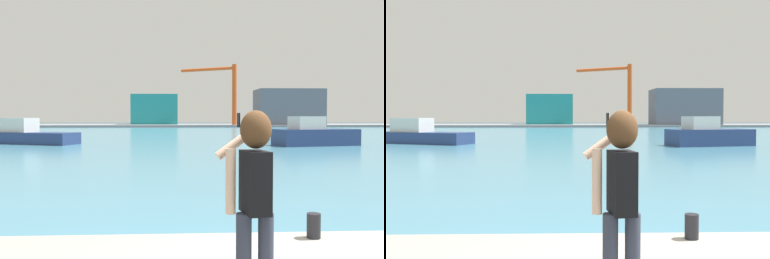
% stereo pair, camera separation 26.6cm
% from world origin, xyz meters
% --- Properties ---
extents(ground_plane, '(220.00, 220.00, 0.00)m').
position_xyz_m(ground_plane, '(0.00, 50.00, 0.00)').
color(ground_plane, '#334751').
extents(harbor_water, '(140.00, 100.00, 0.02)m').
position_xyz_m(harbor_water, '(0.00, 52.00, 0.01)').
color(harbor_water, teal).
rests_on(harbor_water, ground_plane).
extents(far_shore_dock, '(140.00, 20.00, 0.51)m').
position_xyz_m(far_shore_dock, '(0.00, 92.00, 0.26)').
color(far_shore_dock, gray).
rests_on(far_shore_dock, ground_plane).
extents(person_photographer, '(0.53, 0.55, 1.74)m').
position_xyz_m(person_photographer, '(-0.93, -0.22, 1.60)').
color(person_photographer, '#2D3342').
rests_on(person_photographer, quay_promenade).
extents(harbor_bollard, '(0.19, 0.19, 0.34)m').
position_xyz_m(harbor_bollard, '(0.31, 1.69, 0.71)').
color(harbor_bollard, black).
rests_on(harbor_bollard, quay_promenade).
extents(boat_moored, '(8.90, 5.46, 2.12)m').
position_xyz_m(boat_moored, '(-13.73, 30.26, 0.75)').
color(boat_moored, navy).
rests_on(boat_moored, harbor_water).
extents(boat_moored_2, '(6.77, 3.84, 2.26)m').
position_xyz_m(boat_moored_2, '(9.40, 26.95, 0.85)').
color(boat_moored_2, navy).
rests_on(boat_moored_2, harbor_water).
extents(warehouse_left, '(10.80, 8.17, 7.06)m').
position_xyz_m(warehouse_left, '(-5.57, 93.54, 4.04)').
color(warehouse_left, teal).
rests_on(warehouse_left, far_shore_dock).
extents(warehouse_right, '(14.85, 8.61, 8.06)m').
position_xyz_m(warehouse_right, '(25.42, 88.43, 4.55)').
color(warehouse_right, slate).
rests_on(warehouse_right, far_shore_dock).
extents(port_crane, '(12.12, 6.94, 13.32)m').
position_xyz_m(port_crane, '(10.41, 85.86, 9.07)').
color(port_crane, '#D84C19').
rests_on(port_crane, far_shore_dock).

